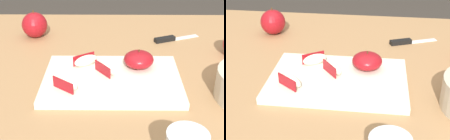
% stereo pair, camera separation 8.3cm
% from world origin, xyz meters
% --- Properties ---
extents(dining_table, '(1.24, 0.99, 0.77)m').
position_xyz_m(dining_table, '(0.00, 0.00, 0.67)').
color(dining_table, '#9E754C').
rests_on(dining_table, ground_plane).
extents(cutting_board, '(0.35, 0.24, 0.02)m').
position_xyz_m(cutting_board, '(0.01, -0.03, 0.78)').
color(cutting_board, beige).
rests_on(cutting_board, dining_table).
extents(apple_half_skin_up, '(0.08, 0.08, 0.05)m').
position_xyz_m(apple_half_skin_up, '(0.08, 0.02, 0.81)').
color(apple_half_skin_up, maroon).
rests_on(apple_half_skin_up, cutting_board).
extents(apple_wedge_near_knife, '(0.07, 0.06, 0.03)m').
position_xyz_m(apple_wedge_near_knife, '(-0.10, -0.09, 0.80)').
color(apple_wedge_near_knife, '#F4EACC').
rests_on(apple_wedge_near_knife, cutting_board).
extents(apple_wedge_middle, '(0.06, 0.07, 0.03)m').
position_xyz_m(apple_wedge_middle, '(-0.01, -0.01, 0.80)').
color(apple_wedge_middle, '#F4EACC').
rests_on(apple_wedge_middle, cutting_board).
extents(apple_wedge_back, '(0.07, 0.06, 0.03)m').
position_xyz_m(apple_wedge_back, '(-0.06, 0.03, 0.80)').
color(apple_wedge_back, '#F4EACC').
rests_on(apple_wedge_back, cutting_board).
extents(paring_knife, '(0.16, 0.08, 0.01)m').
position_xyz_m(paring_knife, '(0.19, 0.24, 0.78)').
color(paring_knife, silver).
rests_on(paring_knife, dining_table).
extents(whole_apple_red_delicious, '(0.08, 0.08, 0.09)m').
position_xyz_m(whole_apple_red_delicious, '(-0.25, 0.27, 0.81)').
color(whole_apple_red_delicious, maroon).
rests_on(whole_apple_red_delicious, dining_table).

